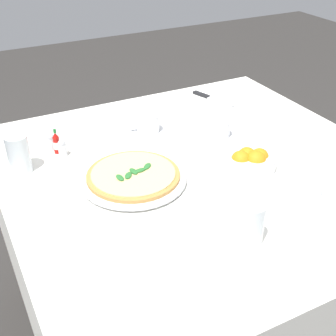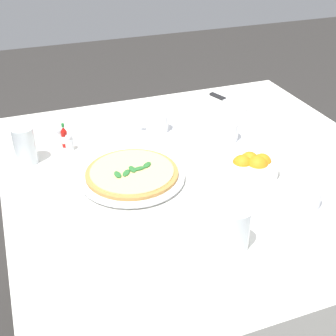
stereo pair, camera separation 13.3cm
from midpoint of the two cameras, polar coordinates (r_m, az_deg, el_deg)
name	(u,v)px [view 2 (the right image)]	position (r m, az deg, el deg)	size (l,w,h in m)	color
ground_plane	(195,331)	(1.86, 5.53, -19.67)	(8.00, 8.00, 0.00)	#33302D
dining_table	(201,202)	(1.45, 6.75, -4.37)	(1.15, 1.15, 0.73)	white
pizza_plate	(132,176)	(1.31, -1.61, -1.16)	(0.30, 0.30, 0.02)	white
pizza	(132,172)	(1.30, -1.61, -0.64)	(0.27, 0.27, 0.02)	#C68E47
coffee_cup_right_edge	(336,238)	(1.15, 23.39, -8.10)	(0.13, 0.13, 0.07)	white
coffee_cup_far_left	(227,132)	(1.53, 9.85, 4.36)	(0.13, 0.13, 0.07)	white
coffee_cup_near_left	(157,124)	(1.56, 1.08, 5.47)	(0.13, 0.13, 0.07)	white
coffee_cup_back_corner	(306,198)	(1.26, 19.75, -3.65)	(0.13, 0.13, 0.06)	white
water_glass_far_right	(235,230)	(1.07, 11.91, -7.75)	(0.07, 0.07, 0.11)	white
water_glass_center_back	(25,147)	(1.42, -14.89, 2.42)	(0.07, 0.07, 0.12)	white
napkin_folded	(226,104)	(1.79, 9.41, 7.88)	(0.25, 0.19, 0.02)	white
dinner_knife	(227,101)	(1.79, 9.52, 8.26)	(0.19, 0.08, 0.01)	silver
citrus_bowl	(252,166)	(1.36, 13.29, 0.17)	(0.15, 0.15, 0.07)	white
hot_sauce_bottle	(64,137)	(1.49, -10.36, 3.74)	(0.02, 0.02, 0.08)	#B7140F
salt_shaker	(69,143)	(1.47, -9.72, 3.02)	(0.03, 0.03, 0.06)	white
pepper_shaker	(60,136)	(1.52, -10.90, 3.83)	(0.03, 0.03, 0.06)	white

